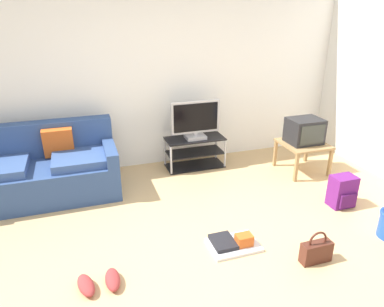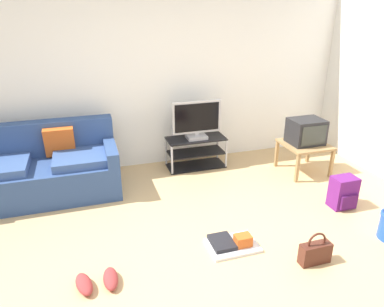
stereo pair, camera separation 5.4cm
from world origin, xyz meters
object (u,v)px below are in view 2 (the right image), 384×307
at_px(side_table, 305,147).
at_px(handbag, 315,252).
at_px(couch, 44,170).
at_px(crt_tv, 306,131).
at_px(flat_tv, 197,120).
at_px(sneakers_pair, 98,281).
at_px(floor_tray, 232,243).
at_px(tv_stand, 196,152).
at_px(backpack, 343,192).

relative_size(side_table, handbag, 1.86).
height_order(couch, crt_tv, couch).
xyz_separation_m(side_table, crt_tv, (0.00, 0.02, 0.23)).
xyz_separation_m(couch, crt_tv, (3.46, -0.38, 0.27)).
xyz_separation_m(flat_tv, sneakers_pair, (-1.55, -2.06, -0.67)).
bearing_deg(crt_tv, floor_tray, -141.32).
xyz_separation_m(couch, side_table, (3.46, -0.39, 0.04)).
bearing_deg(couch, side_table, -6.46).
distance_m(side_table, crt_tv, 0.23).
xyz_separation_m(handbag, sneakers_pair, (-1.93, 0.29, -0.07)).
distance_m(tv_stand, sneakers_pair, 2.60).
bearing_deg(crt_tv, backpack, -96.60).
bearing_deg(sneakers_pair, tv_stand, 53.32).
bearing_deg(flat_tv, backpack, -50.94).
relative_size(side_table, floor_tray, 1.22).
relative_size(backpack, floor_tray, 0.77).
xyz_separation_m(tv_stand, backpack, (1.29, -1.61, -0.04)).
height_order(side_table, handbag, side_table).
xyz_separation_m(flat_tv, handbag, (0.38, -2.35, -0.60)).
relative_size(crt_tv, backpack, 1.20).
relative_size(couch, sneakers_pair, 4.75).
distance_m(flat_tv, sneakers_pair, 2.66).
distance_m(tv_stand, flat_tv, 0.49).
bearing_deg(handbag, crt_tv, 59.87).
height_order(sneakers_pair, floor_tray, floor_tray).
bearing_deg(crt_tv, sneakers_pair, -153.50).
bearing_deg(backpack, handbag, -162.08).
bearing_deg(flat_tv, side_table, -23.15).
bearing_deg(backpack, floor_tray, 169.77).
relative_size(crt_tv, floor_tray, 0.92).
bearing_deg(flat_tv, tv_stand, 90.00).
distance_m(flat_tv, side_table, 1.57).
bearing_deg(floor_tray, side_table, 38.34).
bearing_deg(couch, handbag, -41.31).
xyz_separation_m(tv_stand, side_table, (1.40, -0.62, 0.15)).
xyz_separation_m(tv_stand, flat_tv, (-0.00, -0.02, 0.49)).
bearing_deg(handbag, floor_tray, 145.26).
distance_m(crt_tv, handbag, 2.10).
xyz_separation_m(flat_tv, backpack, (1.29, -1.59, -0.53)).
bearing_deg(backpack, crt_tv, 61.33).
height_order(couch, tv_stand, couch).
relative_size(side_table, backpack, 1.59).
bearing_deg(floor_tray, backpack, 11.84).
height_order(flat_tv, crt_tv, flat_tv).
relative_size(flat_tv, sneakers_pair, 1.87).
xyz_separation_m(handbag, floor_tray, (-0.63, 0.44, -0.07)).
bearing_deg(flat_tv, handbag, -80.80).
bearing_deg(tv_stand, flat_tv, -90.00).
height_order(crt_tv, floor_tray, crt_tv).
height_order(backpack, sneakers_pair, backpack).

